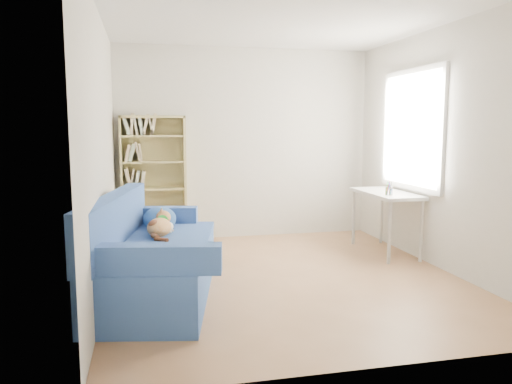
% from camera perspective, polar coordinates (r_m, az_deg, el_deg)
% --- Properties ---
extents(ground, '(4.00, 4.00, 0.00)m').
position_cam_1_polar(ground, '(5.20, 3.23, -9.69)').
color(ground, '#926541').
rests_on(ground, ground).
extents(room_shell, '(3.54, 4.04, 2.62)m').
position_cam_1_polar(room_shell, '(5.03, 4.36, 8.60)').
color(room_shell, silver).
rests_on(room_shell, ground).
extents(sofa, '(1.26, 2.08, 0.94)m').
position_cam_1_polar(sofa, '(4.63, -11.77, -7.46)').
color(sofa, navy).
rests_on(sofa, ground).
extents(bookshelf, '(0.84, 0.26, 1.67)m').
position_cam_1_polar(bookshelf, '(6.68, -11.59, 0.78)').
color(bookshelf, tan).
rests_on(bookshelf, ground).
extents(desk, '(0.49, 1.08, 0.75)m').
position_cam_1_polar(desk, '(6.25, 14.63, -0.77)').
color(desk, silver).
rests_on(desk, ground).
extents(pen_cup, '(0.08, 0.08, 0.16)m').
position_cam_1_polar(pen_cup, '(5.97, 14.94, 0.25)').
color(pen_cup, white).
rests_on(pen_cup, desk).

